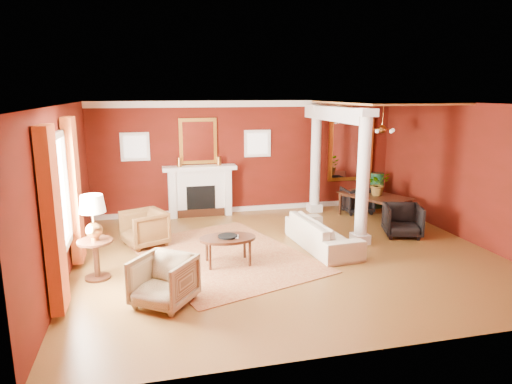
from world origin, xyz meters
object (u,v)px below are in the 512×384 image
object	(u,v)px
armchair_leopard	(144,227)
coffee_table	(228,240)
side_table	(94,223)
armchair_stripe	(164,279)
dining_table	(375,200)
sofa	(323,228)

from	to	relation	value
armchair_leopard	coffee_table	xyz separation A→B (m)	(1.49, -1.43, 0.07)
side_table	coffee_table	bearing A→B (deg)	3.23
armchair_stripe	dining_table	world-z (taller)	dining_table
side_table	sofa	bearing A→B (deg)	7.74
armchair_leopard	side_table	distance (m)	1.84
armchair_stripe	sofa	bearing A→B (deg)	65.70
sofa	dining_table	size ratio (longest dim) A/B	1.21
armchair_stripe	coffee_table	xyz separation A→B (m)	(1.21, 1.39, 0.06)
coffee_table	dining_table	xyz separation A→B (m)	(4.14, 2.22, 0.00)
dining_table	armchair_leopard	bearing A→B (deg)	74.32
sofa	side_table	xyz separation A→B (m)	(-4.32, -0.59, 0.57)
armchair_leopard	coffee_table	size ratio (longest dim) A/B	0.79
armchair_leopard	armchair_stripe	size ratio (longest dim) A/B	0.99
armchair_leopard	dining_table	distance (m)	5.69
sofa	armchair_leopard	bearing A→B (deg)	70.08
sofa	armchair_leopard	world-z (taller)	armchair_leopard
sofa	coffee_table	distance (m)	2.09
armchair_stripe	side_table	xyz separation A→B (m)	(-1.07, 1.26, 0.57)
armchair_leopard	dining_table	size ratio (longest dim) A/B	0.48
sofa	armchair_stripe	xyz separation A→B (m)	(-3.25, -1.85, 0.00)
armchair_stripe	coffee_table	distance (m)	1.84
armchair_leopard	sofa	bearing A→B (deg)	51.01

